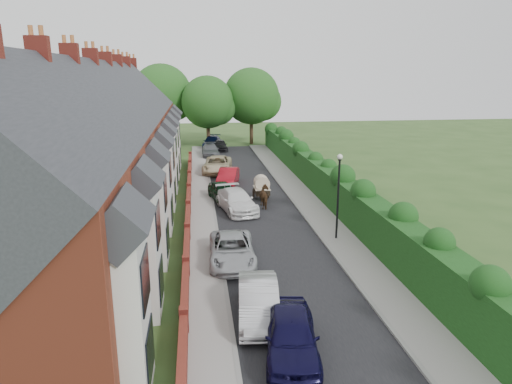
# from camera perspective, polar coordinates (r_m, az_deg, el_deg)

# --- Properties ---
(ground) EXTENTS (140.00, 140.00, 0.00)m
(ground) POSITION_cam_1_polar(r_m,az_deg,el_deg) (23.26, 4.80, -9.82)
(ground) COLOR #2D4C1E
(ground) RESTS_ON ground
(road) EXTENTS (6.00, 58.00, 0.02)m
(road) POSITION_cam_1_polar(r_m,az_deg,el_deg) (33.34, -0.04, -2.06)
(road) COLOR black
(road) RESTS_ON ground
(pavement_hedge_side) EXTENTS (2.20, 58.00, 0.12)m
(pavement_hedge_side) POSITION_cam_1_polar(r_m,az_deg,el_deg) (34.08, 6.81, -1.71)
(pavement_hedge_side) COLOR gray
(pavement_hedge_side) RESTS_ON ground
(pavement_house_side) EXTENTS (1.70, 58.00, 0.12)m
(pavement_house_side) POSITION_cam_1_polar(r_m,az_deg,el_deg) (33.06, -6.68, -2.22)
(pavement_house_side) COLOR gray
(pavement_house_side) RESTS_ON ground
(kerb_hedge_side) EXTENTS (0.18, 58.00, 0.13)m
(kerb_hedge_side) POSITION_cam_1_polar(r_m,az_deg,el_deg) (33.84, 5.09, -1.77)
(kerb_hedge_side) COLOR gray
(kerb_hedge_side) RESTS_ON ground
(kerb_house_side) EXTENTS (0.18, 58.00, 0.13)m
(kerb_house_side) POSITION_cam_1_polar(r_m,az_deg,el_deg) (33.08, -5.29, -2.16)
(kerb_house_side) COLOR gray
(kerb_house_side) RESTS_ON ground
(hedge) EXTENTS (2.10, 58.00, 2.85)m
(hedge) POSITION_cam_1_polar(r_m,az_deg,el_deg) (34.17, 9.81, 0.90)
(hedge) COLOR #133410
(hedge) RESTS_ON ground
(terrace_row) EXTENTS (9.05, 40.50, 11.50)m
(terrace_row) POSITION_cam_1_polar(r_m,az_deg,el_deg) (31.67, -18.79, 4.55)
(terrace_row) COLOR brown
(terrace_row) RESTS_ON ground
(garden_wall_row) EXTENTS (0.35, 40.35, 1.10)m
(garden_wall_row) POSITION_cam_1_polar(r_m,az_deg,el_deg) (31.99, -8.46, -2.11)
(garden_wall_row) COLOR maroon
(garden_wall_row) RESTS_ON ground
(lamppost) EXTENTS (0.32, 0.32, 5.16)m
(lamppost) POSITION_cam_1_polar(r_m,az_deg,el_deg) (26.70, 10.28, 0.74)
(lamppost) COLOR black
(lamppost) RESTS_ON ground
(tree_far_left) EXTENTS (7.14, 6.80, 9.29)m
(tree_far_left) POSITION_cam_1_polar(r_m,az_deg,el_deg) (60.88, -5.75, 10.96)
(tree_far_left) COLOR #332316
(tree_far_left) RESTS_ON ground
(tree_far_right) EXTENTS (7.98, 7.60, 10.31)m
(tree_far_right) POSITION_cam_1_polar(r_m,az_deg,el_deg) (63.32, -0.24, 11.72)
(tree_far_right) COLOR #332316
(tree_far_right) RESTS_ON ground
(tree_far_back) EXTENTS (8.40, 8.00, 10.82)m
(tree_far_back) POSITION_cam_1_polar(r_m,az_deg,el_deg) (63.91, -11.31, 11.74)
(tree_far_back) COLOR #332316
(tree_far_back) RESTS_ON ground
(car_navy) EXTENTS (2.45, 4.77, 1.55)m
(car_navy) POSITION_cam_1_polar(r_m,az_deg,el_deg) (16.70, 4.43, -17.38)
(car_navy) COLOR black
(car_navy) RESTS_ON ground
(car_silver_a) EXTENTS (2.00, 4.66, 1.49)m
(car_silver_a) POSITION_cam_1_polar(r_m,az_deg,el_deg) (18.83, 0.31, -13.46)
(car_silver_a) COLOR #B4B4B9
(car_silver_a) RESTS_ON ground
(car_silver_b) EXTENTS (2.49, 5.10, 1.40)m
(car_silver_b) POSITION_cam_1_polar(r_m,az_deg,el_deg) (23.95, -3.02, -7.22)
(car_silver_b) COLOR #A8ABB0
(car_silver_b) RESTS_ON ground
(car_white) EXTENTS (3.13, 5.53, 1.51)m
(car_white) POSITION_cam_1_polar(r_m,az_deg,el_deg) (32.59, -2.45, -1.10)
(car_white) COLOR white
(car_white) RESTS_ON ground
(car_green) EXTENTS (2.57, 4.50, 1.44)m
(car_green) POSITION_cam_1_polar(r_m,az_deg,el_deg) (35.25, -4.12, 0.03)
(car_green) COLOR black
(car_green) RESTS_ON ground
(car_red) EXTENTS (2.43, 4.69, 1.47)m
(car_red) POSITION_cam_1_polar(r_m,az_deg,el_deg) (40.31, -3.51, 1.94)
(car_red) COLOR maroon
(car_red) RESTS_ON ground
(car_beige) EXTENTS (3.37, 6.01, 1.59)m
(car_beige) POSITION_cam_1_polar(r_m,az_deg,el_deg) (45.36, -4.86, 3.43)
(car_beige) COLOR beige
(car_beige) RESTS_ON ground
(car_grey) EXTENTS (2.01, 4.85, 1.40)m
(car_grey) POSITION_cam_1_polar(r_m,az_deg,el_deg) (54.41, -5.72, 5.20)
(car_grey) COLOR #56585D
(car_grey) RESTS_ON ground
(car_black) EXTENTS (1.78, 4.06, 1.36)m
(car_black) POSITION_cam_1_polar(r_m,az_deg,el_deg) (58.42, -4.48, 5.86)
(car_black) COLOR black
(car_black) RESTS_ON ground
(horse) EXTENTS (1.00, 1.95, 1.59)m
(horse) POSITION_cam_1_polar(r_m,az_deg,el_deg) (33.43, 1.21, -0.62)
(horse) COLOR #432B18
(horse) RESTS_ON ground
(horse_cart) EXTENTS (1.22, 2.70, 1.95)m
(horse_cart) POSITION_cam_1_polar(r_m,az_deg,el_deg) (35.29, 0.71, 0.74)
(horse_cart) COLOR black
(horse_cart) RESTS_ON ground
(car_extra_far) EXTENTS (2.90, 5.53, 1.53)m
(car_extra_far) POSITION_cam_1_polar(r_m,az_deg,el_deg) (60.56, -5.51, 6.23)
(car_extra_far) COLOR black
(car_extra_far) RESTS_ON ground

